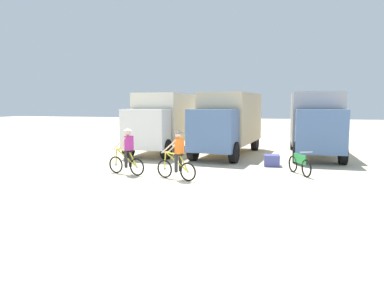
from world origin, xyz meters
TOP-DOWN VIEW (x-y plane):
  - ground_plane at (0.00, 0.00)m, footprint 120.00×120.00m
  - box_truck_cream_rv at (-3.70, 8.51)m, footprint 2.52×6.80m
  - box_truck_tan_camper at (0.09, 8.31)m, footprint 2.98×6.94m
  - box_truck_grey_hauler at (4.60, 9.19)m, footprint 2.54×6.81m
  - cyclist_orange_shirt at (-2.72, 1.66)m, footprint 1.70×0.60m
  - cyclist_cowboy_hat at (-0.55, 1.28)m, footprint 1.66×0.70m
  - bicycle_spare at (3.74, 3.47)m, footprint 0.88×1.56m
  - supply_crate at (2.60, 5.19)m, footprint 0.72×0.72m

SIDE VIEW (x-z plane):
  - ground_plane at x=0.00m, z-range 0.00..0.00m
  - supply_crate at x=2.60m, z-range 0.00..0.50m
  - bicycle_spare at x=3.74m, z-range -0.09..0.88m
  - cyclist_orange_shirt at x=-2.72m, z-range -0.06..1.76m
  - cyclist_cowboy_hat at x=-0.55m, z-range -0.06..1.76m
  - box_truck_cream_rv at x=-3.70m, z-range 0.20..3.55m
  - box_truck_tan_camper at x=0.09m, z-range 0.20..3.55m
  - box_truck_grey_hauler at x=4.60m, z-range 0.20..3.55m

